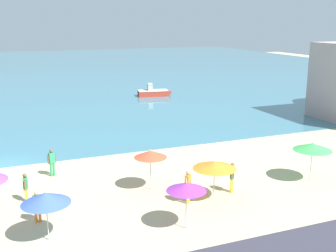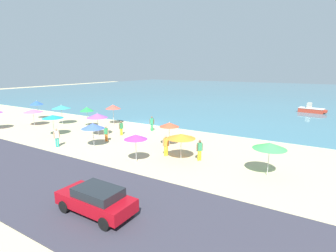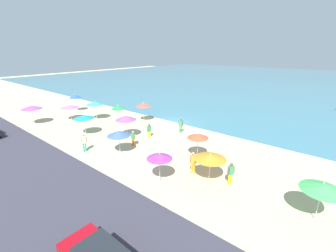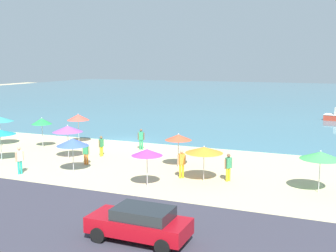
{
  "view_description": "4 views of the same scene",
  "coord_description": "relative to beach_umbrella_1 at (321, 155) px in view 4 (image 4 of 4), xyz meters",
  "views": [
    {
      "loc": [
        0.38,
        -28.27,
        9.44
      ],
      "look_at": [
        12.76,
        2.58,
        1.05
      ],
      "focal_mm": 45.0,
      "sensor_mm": 36.0,
      "label": 1
    },
    {
      "loc": [
        20.19,
        -27.53,
        7.36
      ],
      "look_at": [
        6.38,
        -4.78,
        1.4
      ],
      "focal_mm": 28.0,
      "sensor_mm": 36.0,
      "label": 2
    },
    {
      "loc": [
        17.35,
        -22.71,
        9.19
      ],
      "look_at": [
        2.59,
        -4.66,
        1.27
      ],
      "focal_mm": 24.0,
      "sensor_mm": 36.0,
      "label": 3
    },
    {
      "loc": [
        18.06,
        -33.76,
        7.4
      ],
      "look_at": [
        4.32,
        -0.25,
        1.73
      ],
      "focal_mm": 45.0,
      "sensor_mm": 36.0,
      "label": 4
    }
  ],
  "objects": [
    {
      "name": "beach_umbrella_3",
      "position": [
        -20.78,
        6.99,
        0.21
      ],
      "size": [
        1.97,
        1.97,
        2.68
      ],
      "color": "#B2B2B7",
      "rests_on": "ground_plane"
    },
    {
      "name": "bather_3",
      "position": [
        -5.29,
        0.23,
        -1.16
      ],
      "size": [
        0.39,
        0.48,
        1.74
      ],
      "color": "yellow",
      "rests_on": "ground_plane"
    },
    {
      "name": "beach_umbrella_8",
      "position": [
        -6.71,
        -0.29,
        -0.18
      ],
      "size": [
        2.33,
        2.33,
        2.22
      ],
      "color": "#B2B2B7",
      "rests_on": "ground_plane"
    },
    {
      "name": "beach_umbrella_1",
      "position": [
        0.0,
        0.0,
        0.0
      ],
      "size": [
        2.29,
        2.29,
        2.42
      ],
      "color": "#B2B2B7",
      "rests_on": "ground_plane"
    },
    {
      "name": "sea",
      "position": [
        -17.25,
        64.3,
        -2.11
      ],
      "size": [
        150.0,
        110.0,
        0.05
      ],
      "primitive_type": "cube",
      "color": "teal",
      "rests_on": "ground_plane"
    },
    {
      "name": "beach_umbrella_10",
      "position": [
        -18.05,
        1.59,
        0.14
      ],
      "size": [
        2.28,
        2.28,
        2.59
      ],
      "color": "#B2B2B7",
      "rests_on": "ground_plane"
    },
    {
      "name": "beach_umbrella_7",
      "position": [
        -22.49,
        4.12,
        0.14
      ],
      "size": [
        1.71,
        1.71,
        2.61
      ],
      "color": "#B2B2B7",
      "rests_on": "ground_plane"
    },
    {
      "name": "beach_umbrella_9",
      "position": [
        -9.44,
        -2.7,
        -0.06
      ],
      "size": [
        1.86,
        1.86,
        2.34
      ],
      "color": "#B2B2B7",
      "rests_on": "ground_plane"
    },
    {
      "name": "bather_2",
      "position": [
        -8.21,
        -0.2,
        -1.11
      ],
      "size": [
        0.45,
        0.41,
        1.83
      ],
      "color": "yellow",
      "rests_on": "ground_plane"
    },
    {
      "name": "bather_1",
      "position": [
        -15.77,
        0.51,
        -1.24
      ],
      "size": [
        0.57,
        0.27,
        1.61
      ],
      "color": "orange",
      "rests_on": "ground_plane"
    },
    {
      "name": "bather_5",
      "position": [
        -16.13,
        3.19,
        -1.24
      ],
      "size": [
        0.27,
        0.56,
        1.6
      ],
      "color": "yellow",
      "rests_on": "ground_plane"
    },
    {
      "name": "ground_plane",
      "position": [
        -17.25,
        9.3,
        -2.14
      ],
      "size": [
        160.0,
        160.0,
        0.0
      ],
      "primitive_type": "plane",
      "color": "#CBBC8D"
    },
    {
      "name": "bather_4",
      "position": [
        -18.35,
        -3.34,
        -1.11
      ],
      "size": [
        0.33,
        0.54,
        1.82
      ],
      "color": "teal",
      "rests_on": "ground_plane"
    },
    {
      "name": "parked_car_0",
      "position": [
        -6.47,
        -9.75,
        -1.31
      ],
      "size": [
        4.22,
        1.91,
        1.43
      ],
      "color": "#A20B16",
      "rests_on": "coastal_road"
    },
    {
      "name": "beach_umbrella_5",
      "position": [
        -9.39,
        2.32,
        -0.02
      ],
      "size": [
        1.87,
        1.87,
        2.39
      ],
      "color": "#B2B2B7",
      "rests_on": "ground_plane"
    },
    {
      "name": "bather_0",
      "position": [
        -14.35,
        6.6,
        -1.15
      ],
      "size": [
        0.55,
        0.32,
        1.76
      ],
      "color": "#2D9958",
      "rests_on": "ground_plane"
    },
    {
      "name": "beach_umbrella_12",
      "position": [
        -15.51,
        -1.43,
        -0.14
      ],
      "size": [
        2.15,
        2.15,
        2.32
      ],
      "color": "#B2B2B7",
      "rests_on": "ground_plane"
    },
    {
      "name": "beach_umbrella_2",
      "position": [
        -22.3,
        -0.84,
        0.01
      ],
      "size": [
        2.26,
        2.26,
        2.4
      ],
      "color": "#B2B2B7",
      "rests_on": "ground_plane"
    }
  ]
}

